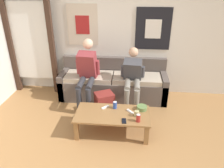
{
  "coord_description": "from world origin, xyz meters",
  "views": [
    {
      "loc": [
        0.3,
        -2.16,
        2.36
      ],
      "look_at": [
        -0.02,
        1.23,
        0.69
      ],
      "focal_mm": 35.0,
      "sensor_mm": 36.0,
      "label": 1
    }
  ],
  "objects_px": {
    "person_seated_adult": "(87,71)",
    "cell_phone": "(124,121)",
    "couch": "(113,84)",
    "ceramic_bowl": "(142,108)",
    "coffee_table": "(112,116)",
    "person_seated_teen": "(133,77)",
    "game_controller_near_right": "(105,107)",
    "backpack": "(105,104)",
    "pillar_candle": "(137,114)",
    "drink_can_blue": "(115,105)",
    "game_controller_near_left": "(130,112)",
    "drink_can_red": "(138,118)"
  },
  "relations": [
    {
      "from": "game_controller_near_left",
      "to": "drink_can_blue",
      "type": "bearing_deg",
      "value": 159.48
    },
    {
      "from": "drink_can_blue",
      "to": "game_controller_near_right",
      "type": "xyz_separation_m",
      "value": [
        -0.16,
        -0.0,
        -0.05
      ]
    },
    {
      "from": "person_seated_teen",
      "to": "drink_can_red",
      "type": "relative_size",
      "value": 9.31
    },
    {
      "from": "coffee_table",
      "to": "person_seated_adult",
      "type": "height_order",
      "value": "person_seated_adult"
    },
    {
      "from": "ceramic_bowl",
      "to": "cell_phone",
      "type": "distance_m",
      "value": 0.45
    },
    {
      "from": "person_seated_adult",
      "to": "cell_phone",
      "type": "xyz_separation_m",
      "value": [
        0.78,
        -1.08,
        -0.34
      ]
    },
    {
      "from": "coffee_table",
      "to": "person_seated_teen",
      "type": "bearing_deg",
      "value": 70.58
    },
    {
      "from": "ceramic_bowl",
      "to": "drink_can_red",
      "type": "height_order",
      "value": "drink_can_red"
    },
    {
      "from": "person_seated_teen",
      "to": "coffee_table",
      "type": "bearing_deg",
      "value": -109.42
    },
    {
      "from": "game_controller_near_left",
      "to": "game_controller_near_right",
      "type": "distance_m",
      "value": 0.43
    },
    {
      "from": "ceramic_bowl",
      "to": "game_controller_near_left",
      "type": "distance_m",
      "value": 0.22
    },
    {
      "from": "person_seated_adult",
      "to": "person_seated_teen",
      "type": "height_order",
      "value": "person_seated_adult"
    },
    {
      "from": "pillar_candle",
      "to": "drink_can_red",
      "type": "bearing_deg",
      "value": -81.3
    },
    {
      "from": "couch",
      "to": "person_seated_teen",
      "type": "bearing_deg",
      "value": -41.73
    },
    {
      "from": "couch",
      "to": "game_controller_near_left",
      "type": "xyz_separation_m",
      "value": [
        0.38,
        -1.16,
        0.08
      ]
    },
    {
      "from": "person_seated_adult",
      "to": "drink_can_red",
      "type": "bearing_deg",
      "value": -46.99
    },
    {
      "from": "person_seated_adult",
      "to": "game_controller_near_left",
      "type": "height_order",
      "value": "person_seated_adult"
    },
    {
      "from": "backpack",
      "to": "game_controller_near_right",
      "type": "distance_m",
      "value": 0.45
    },
    {
      "from": "couch",
      "to": "game_controller_near_right",
      "type": "height_order",
      "value": "couch"
    },
    {
      "from": "person_seated_teen",
      "to": "game_controller_near_right",
      "type": "distance_m",
      "value": 0.88
    },
    {
      "from": "drink_can_blue",
      "to": "ceramic_bowl",
      "type": "bearing_deg",
      "value": -0.33
    },
    {
      "from": "backpack",
      "to": "pillar_candle",
      "type": "distance_m",
      "value": 0.87
    },
    {
      "from": "coffee_table",
      "to": "backpack",
      "type": "bearing_deg",
      "value": 109.72
    },
    {
      "from": "game_controller_near_left",
      "to": "coffee_table",
      "type": "bearing_deg",
      "value": -167.67
    },
    {
      "from": "couch",
      "to": "drink_can_blue",
      "type": "distance_m",
      "value": 1.08
    },
    {
      "from": "coffee_table",
      "to": "couch",
      "type": "bearing_deg",
      "value": 94.49
    },
    {
      "from": "person_seated_adult",
      "to": "game_controller_near_right",
      "type": "relative_size",
      "value": 10.17
    },
    {
      "from": "couch",
      "to": "drink_can_red",
      "type": "distance_m",
      "value": 1.5
    },
    {
      "from": "person_seated_teen",
      "to": "drink_can_blue",
      "type": "height_order",
      "value": "person_seated_teen"
    },
    {
      "from": "couch",
      "to": "drink_can_blue",
      "type": "bearing_deg",
      "value": -83.41
    },
    {
      "from": "person_seated_adult",
      "to": "ceramic_bowl",
      "type": "bearing_deg",
      "value": -34.39
    },
    {
      "from": "game_controller_near_right",
      "to": "cell_phone",
      "type": "distance_m",
      "value": 0.49
    },
    {
      "from": "couch",
      "to": "person_seated_adult",
      "type": "relative_size",
      "value": 1.71
    },
    {
      "from": "drink_can_red",
      "to": "game_controller_near_left",
      "type": "bearing_deg",
      "value": 117.13
    },
    {
      "from": "couch",
      "to": "person_seated_adult",
      "type": "height_order",
      "value": "person_seated_adult"
    },
    {
      "from": "backpack",
      "to": "ceramic_bowl",
      "type": "bearing_deg",
      "value": -31.1
    },
    {
      "from": "person_seated_teen",
      "to": "ceramic_bowl",
      "type": "bearing_deg",
      "value": -76.37
    },
    {
      "from": "pillar_candle",
      "to": "cell_phone",
      "type": "bearing_deg",
      "value": -140.42
    },
    {
      "from": "coffee_table",
      "to": "person_seated_teen",
      "type": "height_order",
      "value": "person_seated_teen"
    },
    {
      "from": "coffee_table",
      "to": "cell_phone",
      "type": "bearing_deg",
      "value": -45.37
    },
    {
      "from": "drink_can_red",
      "to": "ceramic_bowl",
      "type": "bearing_deg",
      "value": 79.05
    },
    {
      "from": "ceramic_bowl",
      "to": "drink_can_blue",
      "type": "xyz_separation_m",
      "value": [
        -0.45,
        0.0,
        0.02
      ]
    },
    {
      "from": "drink_can_blue",
      "to": "drink_can_red",
      "type": "relative_size",
      "value": 1.0
    },
    {
      "from": "backpack",
      "to": "drink_can_red",
      "type": "relative_size",
      "value": 3.39
    },
    {
      "from": "person_seated_teen",
      "to": "cell_phone",
      "type": "height_order",
      "value": "person_seated_teen"
    },
    {
      "from": "cell_phone",
      "to": "drink_can_red",
      "type": "bearing_deg",
      "value": 3.97
    },
    {
      "from": "couch",
      "to": "coffee_table",
      "type": "relative_size",
      "value": 1.84
    },
    {
      "from": "couch",
      "to": "game_controller_near_right",
      "type": "distance_m",
      "value": 1.07
    },
    {
      "from": "person_seated_adult",
      "to": "ceramic_bowl",
      "type": "height_order",
      "value": "person_seated_adult"
    },
    {
      "from": "person_seated_adult",
      "to": "pillar_candle",
      "type": "relative_size",
      "value": 12.6
    }
  ]
}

